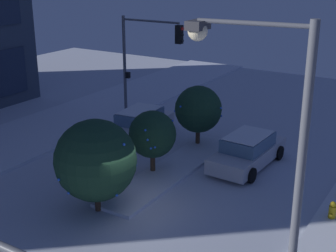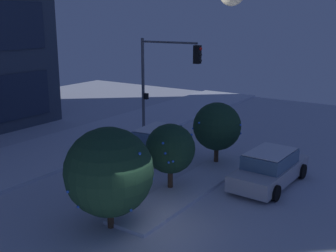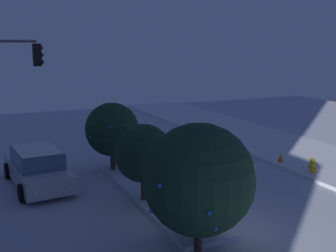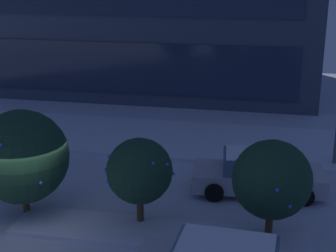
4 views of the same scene
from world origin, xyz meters
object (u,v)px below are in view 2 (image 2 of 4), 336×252
at_px(car_near, 270,168).
at_px(decorated_tree_left_of_median, 217,126).
at_px(car_far, 157,142).
at_px(street_lamp_arched, 324,137).
at_px(traffic_light_corner_far_right, 164,71).
at_px(decorated_tree_median, 109,172).
at_px(decorated_tree_right_of_median, 170,149).

distance_m(car_near, decorated_tree_left_of_median, 3.48).
relative_size(car_far, decorated_tree_left_of_median, 1.57).
xyz_separation_m(car_far, street_lamp_arched, (-10.13, -10.61, 4.34)).
height_order(car_near, car_far, same).
distance_m(car_far, decorated_tree_left_of_median, 3.48).
height_order(traffic_light_corner_far_right, street_lamp_arched, street_lamp_arched).
relative_size(car_near, traffic_light_corner_far_right, 0.81).
bearing_deg(traffic_light_corner_far_right, decorated_tree_left_of_median, -27.81).
relative_size(car_near, street_lamp_arched, 0.61).
distance_m(traffic_light_corner_far_right, decorated_tree_median, 11.58).
bearing_deg(decorated_tree_right_of_median, traffic_light_corner_far_right, 35.97).
xyz_separation_m(street_lamp_arched, decorated_tree_right_of_median, (6.60, 7.45, -3.23)).
distance_m(car_far, decorated_tree_right_of_median, 4.86).
bearing_deg(street_lamp_arched, car_near, -71.38).
distance_m(car_near, car_far, 6.36).
xyz_separation_m(traffic_light_corner_far_right, decorated_tree_right_of_median, (-6.51, -4.72, -2.21)).
height_order(street_lamp_arched, decorated_tree_median, street_lamp_arched).
height_order(car_far, decorated_tree_right_of_median, decorated_tree_right_of_median).
bearing_deg(car_far, decorated_tree_median, 18.49).
height_order(decorated_tree_median, decorated_tree_right_of_median, decorated_tree_median).
bearing_deg(decorated_tree_median, decorated_tree_left_of_median, 0.08).
relative_size(street_lamp_arched, decorated_tree_left_of_median, 2.51).
distance_m(car_far, decorated_tree_median, 8.15).
xyz_separation_m(car_near, decorated_tree_left_of_median, (1.01, 3.10, 1.21)).
bearing_deg(car_far, car_near, 79.67).
bearing_deg(decorated_tree_right_of_median, decorated_tree_median, -178.68).
xyz_separation_m(car_near, decorated_tree_median, (-6.80, 3.09, 1.32)).
bearing_deg(traffic_light_corner_far_right, street_lamp_arched, -47.12).
relative_size(car_far, decorated_tree_right_of_median, 1.70).
bearing_deg(decorated_tree_median, car_far, 23.79).
distance_m(street_lamp_arched, decorated_tree_right_of_median, 10.46).
bearing_deg(decorated_tree_left_of_median, traffic_light_corner_far_right, 62.19).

